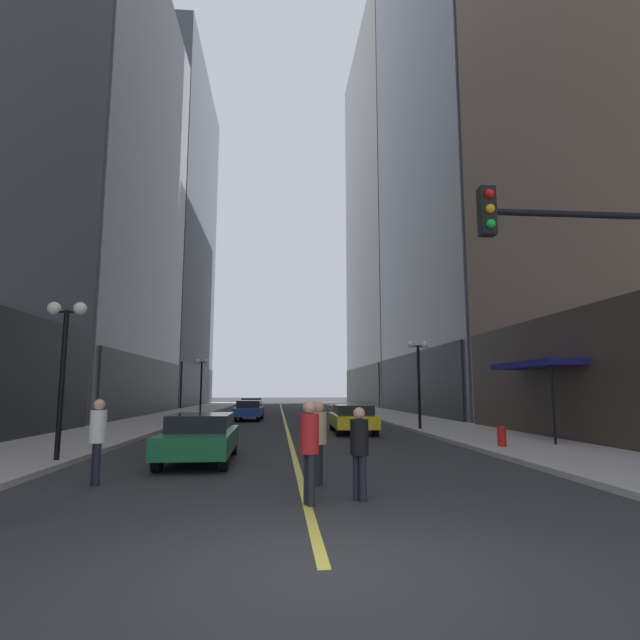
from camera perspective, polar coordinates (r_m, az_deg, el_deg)
name	(u,v)px	position (r m, az deg, el deg)	size (l,w,h in m)	color
ground_plane	(283,415)	(40.97, -4.19, -10.74)	(200.00, 200.00, 0.00)	#2D2D30
sidewalk_left	(178,415)	(41.68, -15.80, -10.31)	(4.50, 78.00, 0.15)	#ADA8A0
sidewalk_right	(385,414)	(41.90, 7.36, -10.53)	(4.50, 78.00, 0.15)	#ADA8A0
lane_centre_stripe	(283,415)	(40.97, -4.19, -10.73)	(0.16, 70.00, 0.01)	#E5D64C
building_left_mid	(59,183)	(47.18, -27.50, 13.59)	(15.90, 24.00, 37.35)	gray
building_left_far	(159,235)	(70.78, -17.78, 9.19)	(11.84, 26.00, 45.02)	#4C515B
building_right_far	(409,216)	(72.49, 10.10, 11.56)	(14.39, 26.00, 52.29)	#A8A399
storefront_awning_right	(536,365)	(21.74, 23.31, -4.71)	(1.60, 4.91, 3.12)	navy
car_green	(201,436)	(14.83, -13.41, -12.68)	(1.89, 4.52, 1.32)	#196038
car_yellow	(352,418)	(24.00, 3.70, -10.99)	(1.99, 4.79, 1.32)	yellow
car_blue	(249,410)	(34.25, -8.03, -10.03)	(1.91, 4.23, 1.32)	navy
car_silver	(251,405)	(44.82, -7.80, -9.53)	(1.98, 4.31, 1.32)	#B7B7BC
pedestrian_in_tan_trench	(319,436)	(11.00, -0.15, -13.00)	(0.44, 0.44, 1.76)	black
pedestrian_in_white_shirt	(98,434)	(12.02, -23.92, -11.76)	(0.47, 0.47, 1.80)	black
pedestrian_in_black_coat	(359,446)	(9.59, 4.49, -14.04)	(0.48, 0.48, 1.68)	black
pedestrian_in_red_jacket	(309,443)	(9.16, -1.21, -13.78)	(0.44, 0.44, 1.81)	black
traffic_light_near_right	(606,292)	(10.44, 29.70, 2.73)	(3.43, 0.35, 5.65)	black
street_lamp_left_near	(65,344)	(15.54, -26.99, -2.44)	(1.06, 0.36, 4.43)	black
street_lamp_left_far	(201,374)	(40.35, -13.30, -5.97)	(1.06, 0.36, 4.43)	black
street_lamp_right_mid	(418,364)	(25.31, 11.10, -4.96)	(1.06, 0.36, 4.43)	black
fire_hydrant_right	(502,439)	(18.11, 19.93, -12.55)	(0.28, 0.28, 0.80)	red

